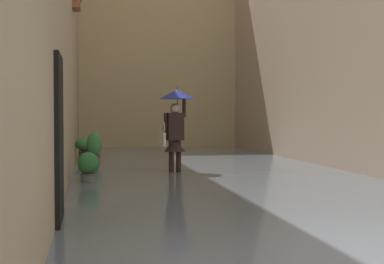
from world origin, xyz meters
The scene contains 7 objects.
ground_plane centered at (0.00, -9.18, 0.00)m, with size 60.00×60.00×0.00m, color slate.
flood_water centered at (0.00, -9.18, 0.06)m, with size 7.10×24.35×0.11m, color slate.
building_facade_far centered at (0.00, -19.25, 4.66)m, with size 9.90×1.80×9.32m, color tan.
person_wading centered at (0.78, -8.53, 1.37)m, with size 0.84×0.84×2.09m.
potted_plant_near_right centered at (2.61, -11.58, 0.51)m, with size 0.42×0.42×0.95m.
potted_plant_far_right centered at (2.77, -6.87, 0.39)m, with size 0.43×0.43×0.70m.
potted_plant_mid_right centered at (2.85, -12.74, 0.43)m, with size 0.62×0.62×0.74m.
Camera 1 is at (2.75, 4.68, 1.48)m, focal length 54.08 mm.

